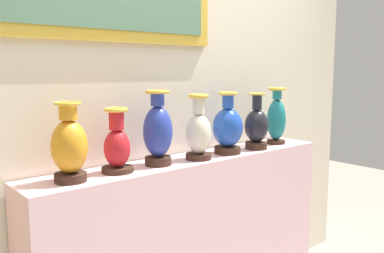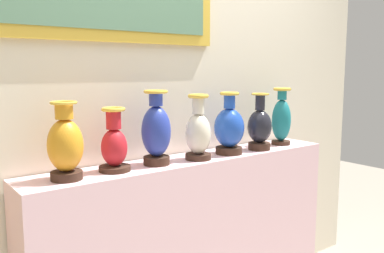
{
  "view_description": "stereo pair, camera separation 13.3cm",
  "coord_description": "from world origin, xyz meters",
  "px_view_note": "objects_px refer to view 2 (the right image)",
  "views": [
    {
      "loc": [
        -1.49,
        -1.75,
        1.52
      ],
      "look_at": [
        0.0,
        0.0,
        1.2
      ],
      "focal_mm": 38.88,
      "sensor_mm": 36.0,
      "label": 1
    },
    {
      "loc": [
        -1.39,
        -1.84,
        1.52
      ],
      "look_at": [
        0.0,
        0.0,
        1.2
      ],
      "focal_mm": 38.88,
      "sensor_mm": 36.0,
      "label": 2
    }
  ],
  "objects_px": {
    "vase_cobalt": "(156,132)",
    "vase_ivory": "(198,132)",
    "vase_onyx": "(260,127)",
    "vase_amber": "(65,145)",
    "vase_crimson": "(114,145)",
    "vase_sapphire": "(229,128)",
    "vase_teal": "(281,119)"
  },
  "relations": [
    {
      "from": "vase_amber",
      "to": "vase_teal",
      "type": "bearing_deg",
      "value": 0.42
    },
    {
      "from": "vase_sapphire",
      "to": "vase_teal",
      "type": "height_order",
      "value": "vase_teal"
    },
    {
      "from": "vase_amber",
      "to": "vase_sapphire",
      "type": "bearing_deg",
      "value": -0.56
    },
    {
      "from": "vase_ivory",
      "to": "vase_teal",
      "type": "relative_size",
      "value": 0.96
    },
    {
      "from": "vase_cobalt",
      "to": "vase_sapphire",
      "type": "xyz_separation_m",
      "value": [
        0.49,
        -0.02,
        -0.02
      ]
    },
    {
      "from": "vase_cobalt",
      "to": "vase_ivory",
      "type": "distance_m",
      "value": 0.26
    },
    {
      "from": "vase_ivory",
      "to": "vase_sapphire",
      "type": "xyz_separation_m",
      "value": [
        0.24,
        0.01,
        0.0
      ]
    },
    {
      "from": "vase_amber",
      "to": "vase_ivory",
      "type": "bearing_deg",
      "value": -1.58
    },
    {
      "from": "vase_cobalt",
      "to": "vase_ivory",
      "type": "height_order",
      "value": "vase_cobalt"
    },
    {
      "from": "vase_amber",
      "to": "vase_cobalt",
      "type": "bearing_deg",
      "value": 1.27
    },
    {
      "from": "vase_onyx",
      "to": "vase_cobalt",
      "type": "bearing_deg",
      "value": 176.98
    },
    {
      "from": "vase_amber",
      "to": "vase_sapphire",
      "type": "distance_m",
      "value": 0.98
    },
    {
      "from": "vase_crimson",
      "to": "vase_sapphire",
      "type": "xyz_separation_m",
      "value": [
        0.73,
        -0.03,
        0.02
      ]
    },
    {
      "from": "vase_sapphire",
      "to": "vase_crimson",
      "type": "bearing_deg",
      "value": 178.03
    },
    {
      "from": "vase_amber",
      "to": "vase_sapphire",
      "type": "height_order",
      "value": "vase_sapphire"
    },
    {
      "from": "vase_crimson",
      "to": "vase_ivory",
      "type": "height_order",
      "value": "vase_ivory"
    },
    {
      "from": "vase_onyx",
      "to": "vase_amber",
      "type": "bearing_deg",
      "value": 178.7
    },
    {
      "from": "vase_cobalt",
      "to": "vase_sapphire",
      "type": "relative_size",
      "value": 1.07
    },
    {
      "from": "vase_amber",
      "to": "vase_ivory",
      "type": "distance_m",
      "value": 0.74
    },
    {
      "from": "vase_teal",
      "to": "vase_ivory",
      "type": "bearing_deg",
      "value": -177.52
    },
    {
      "from": "vase_ivory",
      "to": "vase_onyx",
      "type": "height_order",
      "value": "vase_ivory"
    },
    {
      "from": "vase_amber",
      "to": "vase_crimson",
      "type": "bearing_deg",
      "value": 3.62
    },
    {
      "from": "vase_amber",
      "to": "vase_onyx",
      "type": "height_order",
      "value": "vase_amber"
    },
    {
      "from": "vase_sapphire",
      "to": "vase_onyx",
      "type": "xyz_separation_m",
      "value": [
        0.24,
        -0.02,
        -0.01
      ]
    },
    {
      "from": "vase_teal",
      "to": "vase_onyx",
      "type": "bearing_deg",
      "value": -171.11
    },
    {
      "from": "vase_crimson",
      "to": "vase_onyx",
      "type": "height_order",
      "value": "vase_onyx"
    },
    {
      "from": "vase_amber",
      "to": "vase_teal",
      "type": "distance_m",
      "value": 1.47
    },
    {
      "from": "vase_sapphire",
      "to": "vase_teal",
      "type": "relative_size",
      "value": 0.97
    },
    {
      "from": "vase_cobalt",
      "to": "vase_ivory",
      "type": "relative_size",
      "value": 1.08
    },
    {
      "from": "vase_cobalt",
      "to": "vase_onyx",
      "type": "height_order",
      "value": "vase_cobalt"
    },
    {
      "from": "vase_cobalt",
      "to": "vase_crimson",
      "type": "bearing_deg",
      "value": 178.84
    },
    {
      "from": "vase_amber",
      "to": "vase_cobalt",
      "type": "distance_m",
      "value": 0.49
    }
  ]
}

